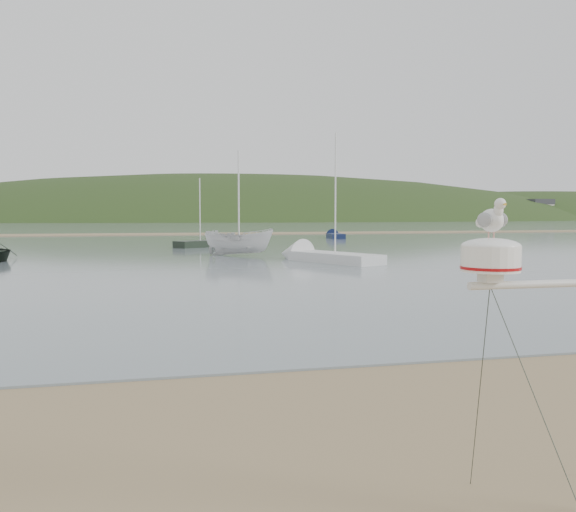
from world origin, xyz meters
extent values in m
cube|color=slate|center=(0.00, 132.00, 0.02)|extent=(560.00, 256.00, 0.04)
cube|color=#876F4E|center=(0.00, 70.00, 0.07)|extent=(560.00, 7.00, 0.07)
ellipsoid|color=#203415|center=(40.00, 235.00, -22.00)|extent=(400.00, 180.00, 80.00)
ellipsoid|color=#203415|center=(180.00, 235.00, -15.40)|extent=(300.00, 135.00, 56.00)
cube|color=white|center=(-36.00, 196.00, 4.00)|extent=(8.40, 6.30, 8.00)
cube|color=white|center=(-10.00, 196.00, 4.00)|extent=(8.40, 6.30, 8.00)
cube|color=white|center=(16.00, 196.00, 4.00)|extent=(8.40, 6.30, 8.00)
cube|color=white|center=(42.00, 196.00, 4.00)|extent=(8.40, 6.30, 8.00)
cube|color=white|center=(68.00, 196.00, 4.00)|extent=(8.40, 6.30, 8.00)
cube|color=white|center=(94.00, 196.00, 4.00)|extent=(8.40, 6.30, 8.00)
cube|color=white|center=(120.00, 196.00, 4.00)|extent=(8.40, 6.30, 8.00)
cube|color=white|center=(146.00, 196.00, 4.00)|extent=(8.40, 6.30, 8.00)
cylinder|color=silver|center=(4.11, -1.37, 2.03)|extent=(1.15, 0.06, 0.06)
cube|color=silver|center=(3.71, -1.37, 2.09)|extent=(0.14, 0.14, 0.08)
cylinder|color=white|center=(3.71, -1.37, 2.23)|extent=(0.44, 0.44, 0.19)
cylinder|color=#A80C0F|center=(3.71, -1.37, 2.17)|extent=(0.45, 0.45, 0.02)
ellipsoid|color=white|center=(3.71, -1.37, 2.33)|extent=(0.44, 0.44, 0.12)
cylinder|color=tan|center=(3.69, -1.37, 2.42)|extent=(0.01, 0.01, 0.06)
cylinder|color=tan|center=(3.73, -1.37, 2.42)|extent=(0.01, 0.01, 0.06)
ellipsoid|color=white|center=(3.71, -1.37, 2.52)|extent=(0.15, 0.24, 0.18)
ellipsoid|color=#9B9FA3|center=(3.64, -1.37, 2.53)|extent=(0.05, 0.19, 0.11)
ellipsoid|color=#9B9FA3|center=(3.78, -1.37, 2.53)|extent=(0.05, 0.19, 0.11)
cone|color=white|center=(3.71, -1.24, 2.50)|extent=(0.08, 0.07, 0.08)
ellipsoid|color=white|center=(3.71, -1.45, 2.60)|extent=(0.07, 0.07, 0.10)
sphere|color=white|center=(3.71, -1.48, 2.65)|extent=(0.08, 0.08, 0.08)
cone|color=gold|center=(3.71, -1.52, 2.64)|extent=(0.02, 0.04, 0.02)
imported|color=silver|center=(6.70, 30.87, 2.16)|extent=(2.12, 2.10, 4.24)
cube|color=#131E43|center=(20.19, 53.96, 0.29)|extent=(1.93, 4.36, 0.50)
cone|color=#131E43|center=(20.58, 56.63, 0.29)|extent=(1.54, 1.65, 1.35)
cylinder|color=silver|center=(20.19, 53.96, 2.85)|extent=(0.08, 0.08, 4.63)
cube|color=black|center=(5.26, 40.80, 0.29)|extent=(4.21, 3.66, 0.50)
cone|color=black|center=(7.42, 42.45, 0.29)|extent=(2.01, 1.99, 1.36)
cylinder|color=silver|center=(5.26, 40.80, 2.88)|extent=(0.08, 0.08, 4.68)
cube|color=silver|center=(10.76, 24.57, 0.29)|extent=(4.00, 5.82, 0.50)
cone|color=silver|center=(9.24, 27.80, 0.29)|extent=(2.45, 2.53, 1.79)
cylinder|color=silver|center=(10.76, 24.57, 3.61)|extent=(0.08, 0.08, 6.15)
camera|label=1|loc=(1.16, -5.48, 2.57)|focal=38.00mm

